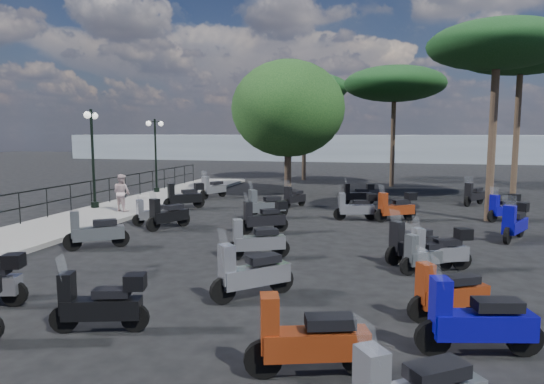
% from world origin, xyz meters
% --- Properties ---
extents(ground, '(120.00, 120.00, 0.00)m').
position_xyz_m(ground, '(0.00, 0.00, 0.00)').
color(ground, black).
rests_on(ground, ground).
extents(sidewalk, '(3.00, 30.00, 0.15)m').
position_xyz_m(sidewalk, '(-6.50, 3.00, 0.07)').
color(sidewalk, slate).
rests_on(sidewalk, ground).
extents(railing, '(0.04, 26.04, 1.10)m').
position_xyz_m(railing, '(-7.80, 2.80, 0.90)').
color(railing, black).
rests_on(railing, sidewalk).
extents(lamp_post_1, '(0.55, 1.16, 4.07)m').
position_xyz_m(lamp_post_1, '(-7.50, 4.63, 2.47)').
color(lamp_post_1, black).
rests_on(lamp_post_1, sidewalk).
extents(lamp_post_2, '(0.55, 1.08, 3.83)m').
position_xyz_m(lamp_post_2, '(-7.52, 10.20, 2.33)').
color(lamp_post_2, black).
rests_on(lamp_post_2, sidewalk).
extents(pedestrian_far, '(0.86, 0.75, 1.49)m').
position_xyz_m(pedestrian_far, '(-5.87, 4.05, 0.89)').
color(pedestrian_far, '#BFA2A4').
rests_on(pedestrian_far, sidewalk).
extents(scooter_2, '(1.50, 1.16, 1.42)m').
position_xyz_m(scooter_2, '(-3.54, -1.29, 0.49)').
color(scooter_2, black).
rests_on(scooter_2, ground).
extents(scooter_3, '(1.10, 1.14, 1.19)m').
position_xyz_m(scooter_3, '(-3.71, 2.41, 0.41)').
color(scooter_3, black).
rests_on(scooter_3, ground).
extents(scooter_4, '(1.51, 1.27, 1.44)m').
position_xyz_m(scooter_4, '(-4.08, 6.07, 0.54)').
color(scooter_4, black).
rests_on(scooter_4, ground).
extents(scooter_5, '(0.92, 1.68, 1.42)m').
position_xyz_m(scooter_5, '(-4.12, 9.59, 0.49)').
color(scooter_5, black).
rests_on(scooter_5, ground).
extents(scooter_6, '(1.58, 0.71, 1.28)m').
position_xyz_m(scooter_6, '(-0.06, -6.34, 0.48)').
color(scooter_6, black).
rests_on(scooter_6, ground).
extents(scooter_8, '(0.98, 1.60, 1.40)m').
position_xyz_m(scooter_8, '(-2.82, 1.81, 0.49)').
color(scooter_8, black).
rests_on(scooter_8, ground).
extents(scooter_9, '(1.48, 1.21, 1.43)m').
position_xyz_m(scooter_9, '(-0.11, 4.61, 0.50)').
color(scooter_9, black).
rests_on(scooter_9, ground).
extents(scooter_10, '(1.78, 0.81, 1.46)m').
position_xyz_m(scooter_10, '(3.49, -6.98, 0.51)').
color(scooter_10, black).
rests_on(scooter_10, ground).
extents(scooter_11, '(1.57, 0.91, 1.35)m').
position_xyz_m(scooter_11, '(1.16, -1.23, 0.47)').
color(scooter_11, black).
rests_on(scooter_11, ground).
extents(scooter_12, '(1.49, 1.10, 1.36)m').
position_xyz_m(scooter_12, '(0.53, 1.98, 0.51)').
color(scooter_12, black).
rests_on(scooter_12, ground).
extents(scooter_13, '(1.62, 0.72, 1.32)m').
position_xyz_m(scooter_13, '(3.27, 5.04, 0.50)').
color(scooter_13, black).
rests_on(scooter_13, ground).
extents(scooter_14, '(0.82, 1.45, 1.24)m').
position_xyz_m(scooter_14, '(0.42, 7.53, 0.43)').
color(scooter_14, black).
rests_on(scooter_14, ground).
extents(scooter_15, '(1.85, 0.73, 1.49)m').
position_xyz_m(scooter_15, '(5.76, -5.79, 0.52)').
color(scooter_15, black).
rests_on(scooter_15, ground).
extents(scooter_16, '(1.40, 1.35, 1.46)m').
position_xyz_m(scooter_16, '(1.88, -4.19, 0.51)').
color(scooter_16, black).
rests_on(scooter_16, ground).
extents(scooter_17, '(1.58, 0.87, 1.33)m').
position_xyz_m(scooter_17, '(5.66, -1.28, 0.50)').
color(scooter_17, black).
rests_on(scooter_17, ground).
extents(scooter_18, '(1.35, 1.26, 1.39)m').
position_xyz_m(scooter_18, '(5.05, -0.62, 0.48)').
color(scooter_18, black).
rests_on(scooter_18, ground).
extents(scooter_19, '(1.54, 1.10, 1.38)m').
position_xyz_m(scooter_19, '(4.73, 5.18, 0.52)').
color(scooter_19, black).
rests_on(scooter_19, ground).
extents(scooter_20, '(1.52, 0.71, 1.25)m').
position_xyz_m(scooter_20, '(3.08, 9.09, 0.47)').
color(scooter_20, black).
rests_on(scooter_20, ground).
extents(scooter_22, '(1.50, 0.96, 1.33)m').
position_xyz_m(scooter_22, '(5.53, -4.39, 0.46)').
color(scooter_22, black).
rests_on(scooter_22, ground).
extents(scooter_23, '(1.27, 0.99, 1.20)m').
position_xyz_m(scooter_23, '(5.35, -1.53, 0.42)').
color(scooter_23, black).
rests_on(scooter_23, ground).
extents(scooter_24, '(1.06, 1.66, 1.45)m').
position_xyz_m(scooter_24, '(8.21, 2.72, 0.55)').
color(scooter_24, black).
rests_on(scooter_24, ground).
extents(scooter_25, '(1.31, 1.19, 1.29)m').
position_xyz_m(scooter_25, '(8.61, 6.20, 0.48)').
color(scooter_25, black).
rests_on(scooter_25, ground).
extents(scooter_26, '(1.07, 1.44, 1.34)m').
position_xyz_m(scooter_26, '(8.17, 10.09, 0.46)').
color(scooter_26, black).
rests_on(scooter_26, ground).
extents(broadleaf_tree, '(5.85, 5.85, 6.98)m').
position_xyz_m(broadleaf_tree, '(-0.73, 11.70, 4.49)').
color(broadleaf_tree, '#38281E').
rests_on(broadleaf_tree, ground).
extents(pine_0, '(6.04, 6.04, 7.21)m').
position_xyz_m(pine_0, '(4.58, 17.22, 6.14)').
color(pine_0, '#38281E').
rests_on(pine_0, ground).
extents(pine_1, '(6.44, 6.44, 8.23)m').
position_xyz_m(pine_1, '(10.29, 12.28, 7.08)').
color(pine_1, '#38281E').
rests_on(pine_1, ground).
extents(pine_2, '(6.04, 6.04, 7.32)m').
position_xyz_m(pine_2, '(-1.34, 20.00, 6.25)').
color(pine_2, '#38281E').
rests_on(pine_2, ground).
extents(pine_3, '(4.93, 4.93, 7.24)m').
position_xyz_m(pine_3, '(8.07, 6.09, 6.34)').
color(pine_3, '#38281E').
rests_on(pine_3, ground).
extents(distant_hills, '(70.00, 8.00, 3.00)m').
position_xyz_m(distant_hills, '(0.00, 45.00, 1.50)').
color(distant_hills, gray).
rests_on(distant_hills, ground).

